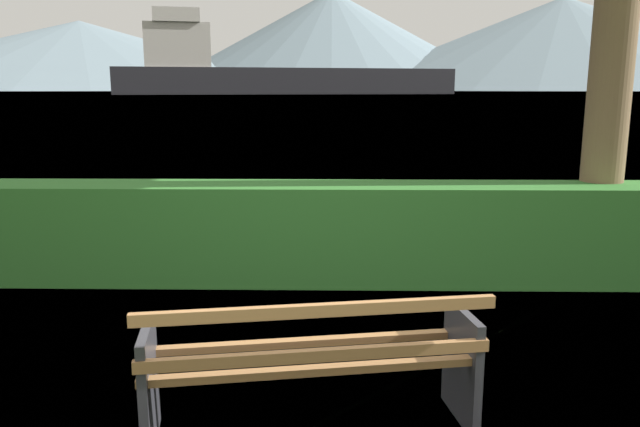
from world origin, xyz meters
name	(u,v)px	position (x,y,z in m)	size (l,w,h in m)	color
water_surface	(331,92)	(0.00, 308.09, 0.00)	(620.00, 620.00, 0.00)	#6B8EA3
park_bench	(312,363)	(0.01, -0.06, 0.43)	(1.94, 0.87, 0.87)	olive
hedge_row	(320,233)	(0.00, 2.86, 0.50)	(11.31, 0.68, 1.00)	#2D6B28
cargo_ship_large	(263,72)	(-20.76, 190.35, 6.76)	(103.93, 37.73, 24.18)	#232328
tender_far	(162,92)	(-56.35, 206.26, 0.52)	(5.61, 7.64, 1.39)	silver
distant_hills	(323,47)	(-7.89, 564.14, 37.06)	(834.32, 437.84, 87.91)	slate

